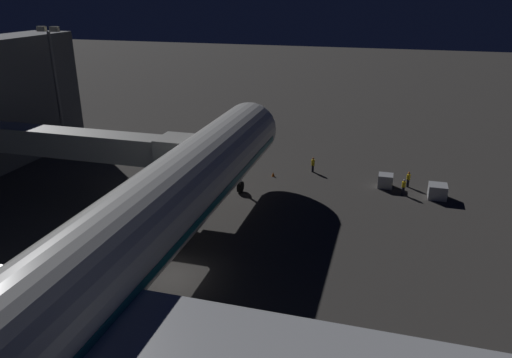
% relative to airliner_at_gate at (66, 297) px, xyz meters
% --- Properties ---
extents(ground_plane, '(320.00, 320.00, 0.00)m').
position_rel_airliner_at_gate_xyz_m(ground_plane, '(0.00, -11.25, -5.83)').
color(ground_plane, '#383533').
extents(airliner_at_gate, '(59.52, 69.82, 18.05)m').
position_rel_airliner_at_gate_xyz_m(airliner_at_gate, '(0.00, 0.00, 0.00)').
color(airliner_at_gate, silver).
rests_on(airliner_at_gate, ground_plane).
extents(jet_bridge, '(25.08, 3.40, 7.50)m').
position_rel_airliner_at_gate_xyz_m(jet_bridge, '(13.28, -22.04, 0.14)').
color(jet_bridge, '#9E9E99').
rests_on(jet_bridge, ground_plane).
extents(apron_floodlight_mast, '(2.90, 0.50, 16.03)m').
position_rel_airliner_at_gate_xyz_m(apron_floodlight_mast, '(25.50, -33.95, 3.60)').
color(apron_floodlight_mast, '#59595E').
rests_on(apron_floodlight_mast, ground_plane).
extents(baggage_container_near_belt, '(1.82, 1.84, 1.45)m').
position_rel_airliner_at_gate_xyz_m(baggage_container_near_belt, '(-19.97, -32.46, -5.10)').
color(baggage_container_near_belt, '#B7BABF').
rests_on(baggage_container_near_belt, ground_plane).
extents(baggage_container_mid_row, '(1.54, 1.57, 1.44)m').
position_rel_airliner_at_gate_xyz_m(baggage_container_mid_row, '(-14.71, -34.06, -5.11)').
color(baggage_container_mid_row, '#B7BABF').
rests_on(baggage_container_mid_row, ground_plane).
extents(ground_crew_near_nose_gear, '(0.40, 0.40, 1.74)m').
position_rel_airliner_at_gate_xyz_m(ground_crew_near_nose_gear, '(-17.08, -34.75, -4.87)').
color(ground_crew_near_nose_gear, black).
rests_on(ground_crew_near_nose_gear, ground_plane).
extents(ground_crew_by_tug, '(0.40, 0.40, 1.75)m').
position_rel_airliner_at_gate_xyz_m(ground_crew_by_tug, '(-16.59, -32.32, -4.86)').
color(ground_crew_by_tug, black).
rests_on(ground_crew_by_tug, ground_plane).
extents(ground_crew_walking_aft, '(0.40, 0.40, 1.78)m').
position_rel_airliner_at_gate_xyz_m(ground_crew_walking_aft, '(-6.33, -36.56, -4.85)').
color(ground_crew_walking_aft, black).
rests_on(ground_crew_walking_aft, ground_plane).
extents(traffic_cone_nose_port, '(0.36, 0.36, 0.55)m').
position_rel_airliner_at_gate_xyz_m(traffic_cone_nose_port, '(-2.20, -33.84, -5.55)').
color(traffic_cone_nose_port, orange).
rests_on(traffic_cone_nose_port, ground_plane).
extents(traffic_cone_nose_starboard, '(0.36, 0.36, 0.55)m').
position_rel_airliner_at_gate_xyz_m(traffic_cone_nose_starboard, '(2.20, -33.84, -5.55)').
color(traffic_cone_nose_starboard, orange).
rests_on(traffic_cone_nose_starboard, ground_plane).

